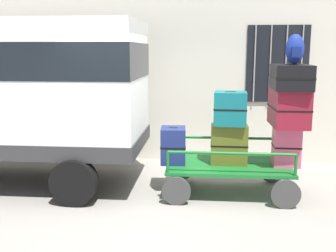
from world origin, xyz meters
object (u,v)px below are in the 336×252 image
object	(u,v)px
suitcase_midleft_middle	(230,108)
suitcase_midleft_bottom	(229,144)
suitcase_center_bottom	(286,146)
backpack	(295,49)
van	(0,86)
suitcase_left_bottom	(173,145)
luggage_cart	(228,170)
suitcase_center_top	(291,77)
suitcase_center_middle	(289,108)

from	to	relation	value
suitcase_midleft_middle	suitcase_midleft_bottom	bearing A→B (deg)	90.00
suitcase_center_bottom	backpack	size ratio (longest dim) A/B	1.45
van	suitcase_left_bottom	xyz separation A→B (m)	(2.93, -0.18, -0.91)
luggage_cart	suitcase_left_bottom	xyz separation A→B (m)	(-0.89, 0.02, 0.38)
van	luggage_cart	xyz separation A→B (m)	(3.82, -0.20, -1.29)
luggage_cart	suitcase_center_top	distance (m)	1.73
suitcase_center_bottom	suitcase_center_top	world-z (taller)	suitcase_center_top
suitcase_left_bottom	suitcase_center_top	xyz separation A→B (m)	(1.77, -0.05, 1.11)
luggage_cart	suitcase_midleft_middle	distance (m)	0.99
luggage_cart	suitcase_center_middle	bearing A→B (deg)	-0.06
van	suitcase_midleft_bottom	bearing A→B (deg)	-2.47
suitcase_midleft_bottom	suitcase_center_bottom	bearing A→B (deg)	-1.83
luggage_cart	suitcase_midleft_bottom	xyz separation A→B (m)	(-0.00, 0.04, 0.41)
luggage_cart	backpack	distance (m)	2.11
backpack	suitcase_center_bottom	bearing A→B (deg)	127.27
suitcase_left_bottom	suitcase_center_bottom	xyz separation A→B (m)	(1.77, -0.01, 0.03)
van	suitcase_center_middle	world-z (taller)	van
suitcase_center_bottom	suitcase_center_top	distance (m)	1.08
suitcase_midleft_bottom	suitcase_midleft_middle	distance (m)	0.58
van	suitcase_midleft_bottom	distance (m)	3.92
van	backpack	size ratio (longest dim) A/B	10.90
suitcase_midleft_bottom	suitcase_center_middle	size ratio (longest dim) A/B	0.74
luggage_cart	suitcase_midleft_bottom	bearing A→B (deg)	90.00
suitcase_left_bottom	suitcase_midleft_bottom	xyz separation A→B (m)	(0.89, 0.02, 0.03)
van	suitcase_midleft_middle	world-z (taller)	van
suitcase_left_bottom	suitcase_center_bottom	size ratio (longest dim) A/B	0.90
van	suitcase_midleft_middle	size ratio (longest dim) A/B	9.12
van	suitcase_left_bottom	size ratio (longest dim) A/B	8.31
van	luggage_cart	distance (m)	4.04
van	luggage_cart	world-z (taller)	van
suitcase_center_middle	backpack	world-z (taller)	backpack
suitcase_center_middle	suitcase_center_top	bearing A→B (deg)	-90.00
suitcase_midleft_bottom	suitcase_center_top	xyz separation A→B (m)	(0.89, -0.07, 1.08)
suitcase_center_top	suitcase_center_middle	bearing A→B (deg)	90.00
luggage_cart	suitcase_midleft_middle	world-z (taller)	suitcase_midleft_middle
suitcase_midleft_bottom	suitcase_center_middle	distance (m)	1.07
luggage_cart	backpack	bearing A→B (deg)	-2.57
suitcase_left_bottom	suitcase_center_bottom	world-z (taller)	suitcase_center_bottom
van	suitcase_midleft_bottom	world-z (taller)	van
van	suitcase_midleft_middle	bearing A→B (deg)	-3.04
van	backpack	world-z (taller)	van
suitcase_midleft_bottom	suitcase_center_middle	world-z (taller)	suitcase_center_middle
suitcase_left_bottom	suitcase_center_middle	size ratio (longest dim) A/B	0.67
suitcase_center_bottom	suitcase_midleft_middle	bearing A→B (deg)	-179.38
suitcase_left_bottom	suitcase_midleft_middle	bearing A→B (deg)	-1.19
luggage_cart	van	bearing A→B (deg)	177.00
suitcase_left_bottom	suitcase_midleft_bottom	bearing A→B (deg)	1.26
suitcase_center_bottom	backpack	distance (m)	1.48
suitcase_center_middle	backpack	distance (m)	0.88
suitcase_midleft_middle	suitcase_center_middle	xyz separation A→B (m)	(0.89, 0.00, 0.02)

